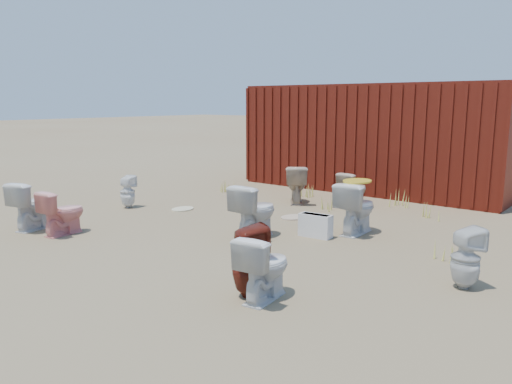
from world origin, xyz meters
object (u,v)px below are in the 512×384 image
Objects in this scene: toilet_front_pink at (63,212)px; toilet_back_a at (128,192)px; loose_tank at (315,226)px; toilet_back_yellowlid at (356,208)px; toilet_back_beige_left at (296,184)px; toilet_back_beige_right at (353,189)px; toilet_front_e at (264,267)px; toilet_front_maroon at (249,261)px; shipping_container at (379,137)px; toilet_front_c at (255,211)px; toilet_front_a at (34,205)px; toilet_back_e at (466,258)px.

toilet_front_pink reaches higher than toilet_back_a.
toilet_back_yellowlid is at bearing 51.72° from loose_tank.
toilet_back_beige_left is 1.13m from toilet_back_beige_right.
toilet_front_e reaches higher than toilet_back_beige_right.
toilet_front_maroon is (3.84, -0.14, 0.04)m from toilet_front_pink.
shipping_container reaches higher than toilet_front_c.
shipping_container is 7.27m from toilet_front_pink.
toilet_front_maroon is (1.41, -1.85, -0.02)m from toilet_front_c.
toilet_back_beige_left reaches higher than toilet_front_pink.
loose_tank is at bearing 170.81° from toilet_back_a.
shipping_container is 7.70× the size of toilet_front_a.
toilet_front_maroon is at bearing -74.93° from shipping_container.
toilet_back_beige_right is at bearing 167.40° from toilet_back_beige_left.
toilet_back_e reaches higher than toilet_back_beige_right.
loose_tank is at bearing -76.66° from toilet_front_e.
toilet_front_c is 2.99m from toilet_back_beige_right.
toilet_back_e reaches higher than loose_tank.
shipping_container is 8.94× the size of toilet_back_beige_right.
loose_tank is (-0.72, 2.46, -0.21)m from toilet_front_maroon.
toilet_front_maroon is at bearing 164.77° from toilet_front_a.
toilet_back_a is (-2.75, -5.12, -0.89)m from shipping_container.
toilet_back_beige_left is (-2.55, 4.34, 0.03)m from toilet_front_e.
toilet_back_beige_right reaches higher than toilet_back_a.
toilet_front_pink is 1.11× the size of toilet_back_a.
toilet_back_yellowlid is 1.18× the size of toilet_back_e.
toilet_back_beige_right is at bearing -10.84° from toilet_back_e.
shipping_container reaches higher than toilet_back_beige_left.
toilet_back_e is (1.69, 1.67, -0.04)m from toilet_front_maroon.
toilet_front_c is 3.26m from toilet_back_a.
toilet_back_e is at bearing -179.96° from toilet_front_a.
toilet_front_maroon reaches higher than toilet_front_pink.
toilet_back_beige_left is at bearing -66.30° from toilet_front_e.
toilet_back_e is (5.53, 1.53, -0.00)m from toilet_front_pink.
toilet_front_a is at bearing -110.18° from shipping_container.
toilet_back_e is at bearing -56.44° from shipping_container.
toilet_back_beige_right is at bearing -155.35° from toilet_back_a.
loose_tank is (0.69, 0.61, -0.24)m from toilet_front_c.
loose_tank is (3.95, 0.48, -0.14)m from toilet_back_a.
toilet_front_e is (2.07, -7.04, -0.85)m from shipping_container.
toilet_back_beige_right is (0.56, -2.27, -0.86)m from shipping_container.
toilet_back_beige_left is at bearing -130.55° from toilet_front_a.
toilet_front_pink is (0.66, 0.10, -0.04)m from toilet_front_a.
toilet_front_pink is 0.85× the size of toilet_front_c.
toilet_front_a is at bearing -6.59° from toilet_front_e.
toilet_front_a is 0.96× the size of toilet_back_yellowlid.
toilet_front_a is 1.56× the size of loose_tank.
shipping_container is at bearing -21.16° from toilet_back_e.
toilet_front_pink is 0.86× the size of toilet_back_yellowlid.
toilet_back_beige_right is (2.49, 4.69, -0.01)m from toilet_front_pink.
shipping_container is at bearing 99.65° from loose_tank.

